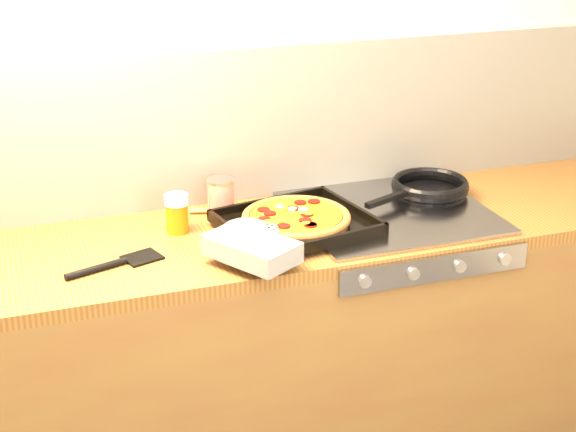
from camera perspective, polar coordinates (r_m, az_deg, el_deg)
name	(u,v)px	position (r m, az deg, el deg)	size (l,w,h in m)	color
room_shell	(227,127)	(2.83, -3.98, 5.74)	(3.20, 3.20, 3.20)	white
counter_run	(257,362)	(2.86, -2.04, -9.40)	(3.20, 0.62, 0.90)	brown
stovetop	(390,213)	(2.81, 6.63, 0.19)	(0.60, 0.56, 0.02)	gray
pizza_on_tray	(283,226)	(2.59, -0.34, -0.67)	(0.57, 0.56, 0.07)	black
frying_pan	(429,187)	(2.95, 9.09, 1.84)	(0.45, 0.33, 0.04)	black
tomato_can	(221,197)	(2.77, -4.37, 1.20)	(0.10, 0.10, 0.12)	#9A180C
juice_glass	(177,213)	(2.66, -7.19, 0.19)	(0.08, 0.08, 0.12)	orange
wooden_spoon	(246,210)	(2.80, -2.73, 0.40)	(0.30, 0.11, 0.02)	#A48545
black_spatula	(116,264)	(2.48, -11.08, -3.06)	(0.28, 0.14, 0.02)	black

